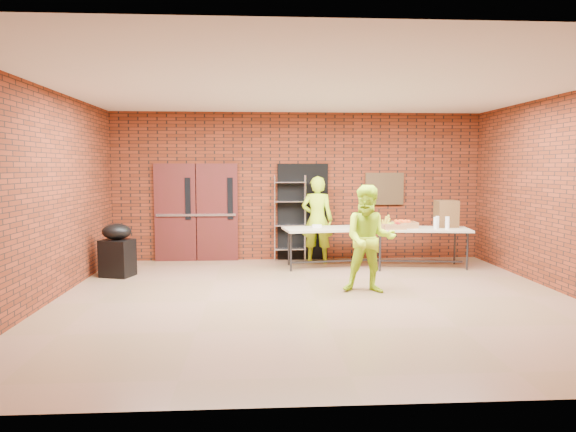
# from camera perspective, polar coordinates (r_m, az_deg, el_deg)

# --- Properties ---
(room) EXTENTS (8.08, 7.08, 3.28)m
(room) POSITION_cam_1_polar(r_m,az_deg,el_deg) (7.72, 3.20, 2.30)
(room) COLOR olive
(room) RESTS_ON ground
(double_doors) EXTENTS (1.78, 0.12, 2.10)m
(double_doors) POSITION_cam_1_polar(r_m,az_deg,el_deg) (11.21, -10.13, 0.41)
(double_doors) COLOR #441313
(double_doors) RESTS_ON room
(dark_doorway) EXTENTS (1.10, 0.06, 2.10)m
(dark_doorway) POSITION_cam_1_polar(r_m,az_deg,el_deg) (11.20, 1.64, 0.46)
(dark_doorway) COLOR black
(dark_doorway) RESTS_ON room
(bronze_plaque) EXTENTS (0.85, 0.04, 0.70)m
(bronze_plaque) POSITION_cam_1_polar(r_m,az_deg,el_deg) (11.46, 10.66, 2.99)
(bronze_plaque) COLOR #45301B
(bronze_plaque) RESTS_ON room
(wire_rack) EXTENTS (0.69, 0.26, 1.85)m
(wire_rack) POSITION_cam_1_polar(r_m,az_deg,el_deg) (11.05, 0.21, -0.24)
(wire_rack) COLOR silver
(wire_rack) RESTS_ON room
(table_left) EXTENTS (2.07, 1.09, 0.81)m
(table_left) POSITION_cam_1_polar(r_m,az_deg,el_deg) (10.34, 5.07, -1.68)
(table_left) COLOR beige
(table_left) RESTS_ON room
(table_right) EXTENTS (2.05, 1.06, 0.80)m
(table_right) POSITION_cam_1_polar(r_m,az_deg,el_deg) (10.63, 14.36, -1.66)
(table_right) COLOR beige
(table_right) RESTS_ON room
(basket_bananas) EXTENTS (0.46, 0.36, 0.14)m
(basket_bananas) POSITION_cam_1_polar(r_m,az_deg,el_deg) (10.34, 10.43, -1.05)
(basket_bananas) COLOR #A77343
(basket_bananas) RESTS_ON table_right
(basket_oranges) EXTENTS (0.48, 0.37, 0.15)m
(basket_oranges) POSITION_cam_1_polar(r_m,az_deg,el_deg) (10.62, 12.79, -0.92)
(basket_oranges) COLOR #A77343
(basket_oranges) RESTS_ON table_right
(basket_apples) EXTENTS (0.43, 0.33, 0.13)m
(basket_apples) POSITION_cam_1_polar(r_m,az_deg,el_deg) (10.34, 11.65, -1.10)
(basket_apples) COLOR #A77343
(basket_apples) RESTS_ON table_right
(muffin_tray) EXTENTS (0.35, 0.35, 0.09)m
(muffin_tray) POSITION_cam_1_polar(r_m,az_deg,el_deg) (10.43, 8.74, -1.06)
(muffin_tray) COLOR #134A17
(muffin_tray) RESTS_ON table_left
(napkin_box) EXTENTS (0.18, 0.12, 0.06)m
(napkin_box) POSITION_cam_1_polar(r_m,az_deg,el_deg) (10.31, 3.22, -1.13)
(napkin_box) COLOR white
(napkin_box) RESTS_ON table_left
(coffee_dispenser) EXTENTS (0.41, 0.37, 0.54)m
(coffee_dispenser) POSITION_cam_1_polar(r_m,az_deg,el_deg) (10.93, 17.17, 0.25)
(coffee_dispenser) COLOR brown
(coffee_dispenser) RESTS_ON table_right
(cup_stack_front) EXTENTS (0.08, 0.08, 0.23)m
(cup_stack_front) POSITION_cam_1_polar(r_m,az_deg,el_deg) (10.57, 16.06, -0.75)
(cup_stack_front) COLOR white
(cup_stack_front) RESTS_ON table_right
(cup_stack_mid) EXTENTS (0.08, 0.08, 0.25)m
(cup_stack_mid) POSITION_cam_1_polar(r_m,az_deg,el_deg) (10.55, 17.29, -0.74)
(cup_stack_mid) COLOR white
(cup_stack_mid) RESTS_ON table_right
(cup_stack_back) EXTENTS (0.08, 0.08, 0.24)m
(cup_stack_back) POSITION_cam_1_polar(r_m,az_deg,el_deg) (10.73, 16.27, -0.65)
(cup_stack_back) COLOR white
(cup_stack_back) RESTS_ON table_right
(covered_grill) EXTENTS (0.65, 0.59, 0.99)m
(covered_grill) POSITION_cam_1_polar(r_m,az_deg,el_deg) (10.03, -18.44, -3.61)
(covered_grill) COLOR black
(covered_grill) RESTS_ON room
(volunteer_woman) EXTENTS (0.76, 0.59, 1.83)m
(volunteer_woman) POSITION_cam_1_polar(r_m,az_deg,el_deg) (10.88, 3.25, -0.39)
(volunteer_woman) COLOR #B1E119
(volunteer_woman) RESTS_ON room
(volunteer_man) EXTENTS (0.95, 0.80, 1.74)m
(volunteer_man) POSITION_cam_1_polar(r_m,az_deg,el_deg) (8.36, 9.03, -2.55)
(volunteer_man) COLOR #B1E119
(volunteer_man) RESTS_ON room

